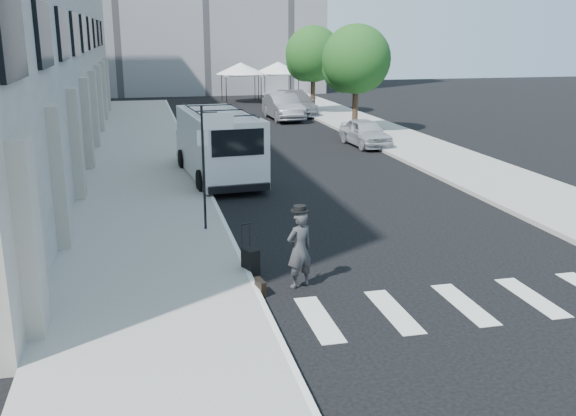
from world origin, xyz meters
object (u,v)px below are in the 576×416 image
briefcase (260,287)px  cargo_van (218,145)px  parked_car_c (297,104)px  businessman (299,249)px  parked_car_b (283,107)px  parked_car_a (365,133)px  suitcase (250,261)px

briefcase → cargo_van: (0.57, 11.79, 1.17)m
briefcase → parked_car_c: parked_car_c is taller
cargo_van → parked_car_c: (7.79, 18.68, -0.55)m
businessman → parked_car_b: bearing=-123.6°
businessman → cargo_van: 11.58m
businessman → briefcase: bearing=-7.8°
parked_car_a → briefcase: bearing=-119.7°
parked_car_c → briefcase: bearing=-101.8°
businessman → parked_car_b: size_ratio=0.35×
businessman → suitcase: bearing=-69.1°
briefcase → parked_car_a: size_ratio=0.11×
businessman → parked_car_c: 31.14m
parked_car_b → parked_car_c: bearing=54.4°
briefcase → parked_car_b: (6.90, 28.29, 0.67)m
parked_car_a → cargo_van: bearing=-148.2°
cargo_van → parked_car_b: (6.33, 16.50, -0.50)m
businessman → parked_car_c: bearing=-125.4°
parked_car_c → businessman: bearing=-100.3°
suitcase → parked_car_b: parked_car_b is taller
businessman → suitcase: businessman is taller
parked_car_a → parked_car_c: (-0.34, 12.97, 0.11)m
suitcase → parked_car_b: size_ratio=0.24×
briefcase → suitcase: (-0.00, 1.25, 0.15)m
parked_car_a → suitcase: bearing=-121.4°
parked_car_a → parked_car_c: 12.98m
briefcase → cargo_van: cargo_van is taller
businessman → parked_car_a: (7.76, 17.27, -0.21)m
parked_car_a → parked_car_c: bearing=88.3°
suitcase → cargo_van: (0.57, 10.54, 1.02)m
businessman → briefcase: businessman is taller
briefcase → suitcase: 1.26m
parked_car_a → parked_car_b: bearing=96.3°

